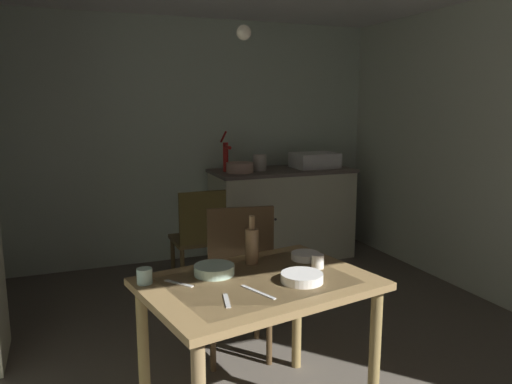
# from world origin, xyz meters

# --- Properties ---
(ground_plane) EXTENTS (5.35, 5.35, 0.00)m
(ground_plane) POSITION_xyz_m (0.00, 0.00, 0.00)
(ground_plane) COLOR #585047
(wall_back) EXTENTS (4.45, 0.10, 2.35)m
(wall_back) POSITION_xyz_m (0.00, 2.13, 1.18)
(wall_back) COLOR beige
(wall_back) RESTS_ON ground
(counter_cabinet) EXTENTS (1.40, 0.64, 0.90)m
(counter_cabinet) POSITION_xyz_m (1.12, 1.76, 0.45)
(counter_cabinet) COLOR beige
(counter_cabinet) RESTS_ON ground
(sink_basin) EXTENTS (0.44, 0.34, 0.15)m
(sink_basin) POSITION_xyz_m (1.48, 1.76, 0.98)
(sink_basin) COLOR silver
(sink_basin) RESTS_ON counter_cabinet
(hand_pump) EXTENTS (0.05, 0.27, 0.39)m
(hand_pump) POSITION_xyz_m (0.54, 1.80, 1.07)
(hand_pump) COLOR #B21E19
(hand_pump) RESTS_ON counter_cabinet
(mixing_bowl_counter) EXTENTS (0.26, 0.26, 0.09)m
(mixing_bowl_counter) POSITION_xyz_m (0.65, 1.71, 0.95)
(mixing_bowl_counter) COLOR tan
(mixing_bowl_counter) RESTS_ON counter_cabinet
(stoneware_crock) EXTENTS (0.13, 0.13, 0.16)m
(stoneware_crock) POSITION_xyz_m (0.88, 1.76, 0.98)
(stoneware_crock) COLOR beige
(stoneware_crock) RESTS_ON counter_cabinet
(dining_table) EXTENTS (1.18, 0.93, 0.73)m
(dining_table) POSITION_xyz_m (-0.09, -0.62, 0.63)
(dining_table) COLOR olive
(dining_table) RESTS_ON ground
(chair_far_side) EXTENTS (0.46, 0.46, 0.98)m
(chair_far_side) POSITION_xyz_m (0.02, -0.02, 0.52)
(chair_far_side) COLOR #4A351F
(chair_far_side) RESTS_ON ground
(chair_by_counter) EXTENTS (0.40, 0.40, 0.88)m
(chair_by_counter) POSITION_xyz_m (0.08, 1.11, 0.48)
(chair_by_counter) COLOR #46361B
(chair_by_counter) RESTS_ON ground
(serving_bowl_wide) EXTENTS (0.20, 0.20, 0.05)m
(serving_bowl_wide) POSITION_xyz_m (-0.26, -0.46, 0.76)
(serving_bowl_wide) COLOR #ADD1C1
(serving_bowl_wide) RESTS_ON dining_table
(soup_bowl_small) EXTENTS (0.20, 0.20, 0.04)m
(soup_bowl_small) POSITION_xyz_m (0.09, -0.71, 0.76)
(soup_bowl_small) COLOR white
(soup_bowl_small) RESTS_ON dining_table
(sauce_dish) EXTENTS (0.15, 0.15, 0.04)m
(sauce_dish) POSITION_xyz_m (0.26, -0.41, 0.75)
(sauce_dish) COLOR white
(sauce_dish) RESTS_ON dining_table
(mug_dark) EXTENTS (0.06, 0.06, 0.07)m
(mug_dark) POSITION_xyz_m (0.26, -0.56, 0.77)
(mug_dark) COLOR white
(mug_dark) RESTS_ON dining_table
(teacup_mint) EXTENTS (0.07, 0.07, 0.07)m
(teacup_mint) POSITION_xyz_m (-0.59, -0.46, 0.77)
(teacup_mint) COLOR #ADD1C1
(teacup_mint) RESTS_ON dining_table
(glass_bottle) EXTENTS (0.07, 0.07, 0.25)m
(glass_bottle) POSITION_xyz_m (-0.02, -0.36, 0.84)
(glass_bottle) COLOR olive
(glass_bottle) RESTS_ON dining_table
(table_knife) EXTENTS (0.09, 0.21, 0.00)m
(table_knife) POSITION_xyz_m (-0.15, -0.76, 0.74)
(table_knife) COLOR silver
(table_knife) RESTS_ON dining_table
(teaspoon_near_bowl) EXTENTS (0.05, 0.15, 0.00)m
(teaspoon_near_bowl) POSITION_xyz_m (-0.30, -0.80, 0.74)
(teaspoon_near_bowl) COLOR beige
(teaspoon_near_bowl) RESTS_ON dining_table
(teaspoon_by_cup) EXTENTS (0.11, 0.14, 0.00)m
(teaspoon_by_cup) POSITION_xyz_m (-0.45, -0.52, 0.74)
(teaspoon_by_cup) COLOR beige
(teaspoon_by_cup) RESTS_ON dining_table
(pendant_bulb) EXTENTS (0.08, 0.08, 0.08)m
(pendant_bulb) POSITION_xyz_m (0.03, -0.11, 1.93)
(pendant_bulb) COLOR #F9EFCC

